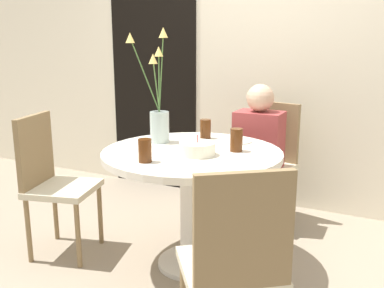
{
  "coord_description": "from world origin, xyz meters",
  "views": [
    {
      "loc": [
        1.1,
        -2.22,
        1.38
      ],
      "look_at": [
        0.0,
        0.0,
        0.79
      ],
      "focal_mm": 40.0,
      "sensor_mm": 36.0,
      "label": 1
    }
  ],
  "objects_px": {
    "drink_glass_1": "(145,151)",
    "person_guest": "(258,162)",
    "flower_vase": "(158,109)",
    "chair_right_flank": "(269,155)",
    "chair_far_back": "(235,260)",
    "chair_left_flank": "(51,176)",
    "drink_glass_2": "(236,140)",
    "drink_glass_0": "(205,129)",
    "birthday_cake": "(197,149)",
    "side_plate": "(237,141)"
  },
  "relations": [
    {
      "from": "drink_glass_0",
      "to": "chair_right_flank",
      "type": "bearing_deg",
      "value": 63.81
    },
    {
      "from": "drink_glass_0",
      "to": "drink_glass_1",
      "type": "height_order",
      "value": "drink_glass_0"
    },
    {
      "from": "chair_left_flank",
      "to": "chair_far_back",
      "type": "height_order",
      "value": "same"
    },
    {
      "from": "drink_glass_1",
      "to": "side_plate",
      "type": "bearing_deg",
      "value": 67.8
    },
    {
      "from": "chair_far_back",
      "to": "drink_glass_1",
      "type": "distance_m",
      "value": 0.84
    },
    {
      "from": "chair_left_flank",
      "to": "drink_glass_2",
      "type": "distance_m",
      "value": 1.23
    },
    {
      "from": "chair_far_back",
      "to": "drink_glass_0",
      "type": "xyz_separation_m",
      "value": [
        -0.63,
        1.09,
        0.28
      ]
    },
    {
      "from": "flower_vase",
      "to": "drink_glass_2",
      "type": "height_order",
      "value": "flower_vase"
    },
    {
      "from": "drink_glass_0",
      "to": "person_guest",
      "type": "relative_size",
      "value": 0.12
    },
    {
      "from": "chair_far_back",
      "to": "drink_glass_1",
      "type": "height_order",
      "value": "chair_far_back"
    },
    {
      "from": "chair_left_flank",
      "to": "drink_glass_2",
      "type": "xyz_separation_m",
      "value": [
        1.15,
        0.34,
        0.29
      ]
    },
    {
      "from": "flower_vase",
      "to": "drink_glass_0",
      "type": "relative_size",
      "value": 5.63
    },
    {
      "from": "side_plate",
      "to": "person_guest",
      "type": "height_order",
      "value": "person_guest"
    },
    {
      "from": "drink_glass_1",
      "to": "person_guest",
      "type": "height_order",
      "value": "person_guest"
    },
    {
      "from": "chair_right_flank",
      "to": "drink_glass_0",
      "type": "relative_size",
      "value": 7.22
    },
    {
      "from": "birthday_cake",
      "to": "person_guest",
      "type": "height_order",
      "value": "person_guest"
    },
    {
      "from": "chair_right_flank",
      "to": "side_plate",
      "type": "xyz_separation_m",
      "value": [
        -0.05,
        -0.58,
        0.22
      ]
    },
    {
      "from": "drink_glass_1",
      "to": "person_guest",
      "type": "xyz_separation_m",
      "value": [
        0.29,
        1.1,
        -0.3
      ]
    },
    {
      "from": "chair_right_flank",
      "to": "birthday_cake",
      "type": "bearing_deg",
      "value": -84.92
    },
    {
      "from": "chair_right_flank",
      "to": "drink_glass_0",
      "type": "bearing_deg",
      "value": -103.15
    },
    {
      "from": "chair_right_flank",
      "to": "flower_vase",
      "type": "relative_size",
      "value": 1.28
    },
    {
      "from": "drink_glass_1",
      "to": "drink_glass_0",
      "type": "bearing_deg",
      "value": 86.2
    },
    {
      "from": "chair_right_flank",
      "to": "person_guest",
      "type": "distance_m",
      "value": 0.16
    },
    {
      "from": "side_plate",
      "to": "birthday_cake",
      "type": "bearing_deg",
      "value": -101.99
    },
    {
      "from": "drink_glass_0",
      "to": "person_guest",
      "type": "height_order",
      "value": "person_guest"
    },
    {
      "from": "chair_left_flank",
      "to": "person_guest",
      "type": "relative_size",
      "value": 0.85
    },
    {
      "from": "chair_right_flank",
      "to": "birthday_cake",
      "type": "xyz_separation_m",
      "value": [
        -0.14,
        -0.99,
        0.26
      ]
    },
    {
      "from": "flower_vase",
      "to": "drink_glass_1",
      "type": "distance_m",
      "value": 0.51
    },
    {
      "from": "drink_glass_1",
      "to": "drink_glass_2",
      "type": "bearing_deg",
      "value": 50.89
    },
    {
      "from": "chair_left_flank",
      "to": "drink_glass_2",
      "type": "bearing_deg",
      "value": -88.36
    },
    {
      "from": "chair_left_flank",
      "to": "flower_vase",
      "type": "height_order",
      "value": "flower_vase"
    },
    {
      "from": "drink_glass_0",
      "to": "person_guest",
      "type": "distance_m",
      "value": 0.57
    },
    {
      "from": "drink_glass_2",
      "to": "birthday_cake",
      "type": "bearing_deg",
      "value": -133.49
    },
    {
      "from": "drink_glass_0",
      "to": "flower_vase",
      "type": "bearing_deg",
      "value": -134.37
    },
    {
      "from": "chair_left_flank",
      "to": "birthday_cake",
      "type": "height_order",
      "value": "chair_left_flank"
    },
    {
      "from": "flower_vase",
      "to": "drink_glass_0",
      "type": "bearing_deg",
      "value": 45.63
    },
    {
      "from": "drink_glass_1",
      "to": "flower_vase",
      "type": "bearing_deg",
      "value": 112.28
    },
    {
      "from": "chair_left_flank",
      "to": "side_plate",
      "type": "distance_m",
      "value": 1.23
    },
    {
      "from": "chair_far_back",
      "to": "birthday_cake",
      "type": "distance_m",
      "value": 0.87
    },
    {
      "from": "birthday_cake",
      "to": "drink_glass_2",
      "type": "xyz_separation_m",
      "value": [
        0.17,
        0.18,
        0.03
      ]
    },
    {
      "from": "person_guest",
      "to": "drink_glass_2",
      "type": "bearing_deg",
      "value": -84.12
    },
    {
      "from": "chair_left_flank",
      "to": "chair_far_back",
      "type": "xyz_separation_m",
      "value": [
        1.47,
        -0.51,
        0.0
      ]
    },
    {
      "from": "flower_vase",
      "to": "side_plate",
      "type": "xyz_separation_m",
      "value": [
        0.46,
        0.23,
        -0.21
      ]
    },
    {
      "from": "flower_vase",
      "to": "drink_glass_1",
      "type": "relative_size",
      "value": 5.69
    },
    {
      "from": "chair_right_flank",
      "to": "chair_far_back",
      "type": "bearing_deg",
      "value": -64.99
    },
    {
      "from": "birthday_cake",
      "to": "chair_left_flank",
      "type": "bearing_deg",
      "value": -170.55
    },
    {
      "from": "chair_far_back",
      "to": "drink_glass_2",
      "type": "height_order",
      "value": "chair_far_back"
    },
    {
      "from": "drink_glass_2",
      "to": "side_plate",
      "type": "bearing_deg",
      "value": 109.41
    },
    {
      "from": "drink_glass_1",
      "to": "person_guest",
      "type": "distance_m",
      "value": 1.17
    },
    {
      "from": "chair_far_back",
      "to": "person_guest",
      "type": "relative_size",
      "value": 0.85
    }
  ]
}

